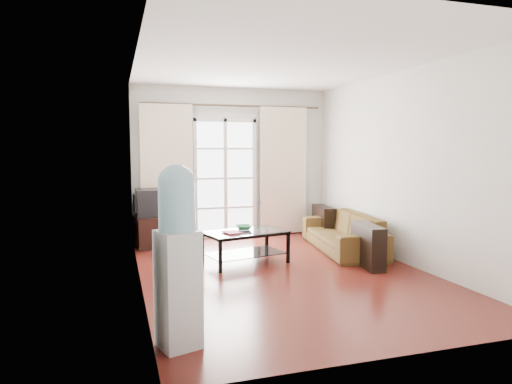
% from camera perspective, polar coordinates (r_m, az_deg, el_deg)
% --- Properties ---
extents(floor, '(5.20, 5.20, 0.00)m').
position_cam_1_polar(floor, '(6.11, 3.20, -9.86)').
color(floor, maroon).
rests_on(floor, ground).
extents(ceiling, '(5.20, 5.20, 0.00)m').
position_cam_1_polar(ceiling, '(5.99, 3.34, 15.91)').
color(ceiling, white).
rests_on(ceiling, wall_back).
extents(wall_back, '(3.60, 0.02, 2.70)m').
position_cam_1_polar(wall_back, '(8.38, -2.96, 3.64)').
color(wall_back, silver).
rests_on(wall_back, floor).
extents(wall_front, '(3.60, 0.02, 2.70)m').
position_cam_1_polar(wall_front, '(3.58, 17.94, 1.04)').
color(wall_front, silver).
rests_on(wall_front, floor).
extents(wall_left, '(0.02, 5.20, 2.70)m').
position_cam_1_polar(wall_left, '(5.53, -14.50, 2.58)').
color(wall_left, silver).
rests_on(wall_left, floor).
extents(wall_right, '(0.02, 5.20, 2.70)m').
position_cam_1_polar(wall_right, '(6.74, 17.78, 2.97)').
color(wall_right, silver).
rests_on(wall_right, floor).
extents(french_door, '(1.16, 0.06, 2.15)m').
position_cam_1_polar(french_door, '(8.31, -3.86, 1.72)').
color(french_door, white).
rests_on(french_door, wall_back).
extents(curtain_rod, '(3.30, 0.04, 0.04)m').
position_cam_1_polar(curtain_rod, '(8.32, -2.82, 10.73)').
color(curtain_rod, '#4C3F2D').
rests_on(curtain_rod, wall_back).
extents(curtain_left, '(0.90, 0.07, 2.35)m').
position_cam_1_polar(curtain_left, '(8.06, -11.05, 2.41)').
color(curtain_left, '#FFEACD').
rests_on(curtain_left, curtain_rod).
extents(curtain_right, '(0.90, 0.07, 2.35)m').
position_cam_1_polar(curtain_right, '(8.56, 3.43, 2.67)').
color(curtain_right, '#FFEACD').
rests_on(curtain_right, curtain_rod).
extents(radiator, '(0.64, 0.12, 0.64)m').
position_cam_1_polar(radiator, '(8.61, 2.42, -3.13)').
color(radiator, gray).
rests_on(radiator, floor).
extents(sofa, '(2.23, 1.36, 0.59)m').
position_cam_1_polar(sofa, '(7.40, 10.75, -4.92)').
color(sofa, brown).
rests_on(sofa, floor).
extents(coffee_table, '(1.23, 0.87, 0.45)m').
position_cam_1_polar(coffee_table, '(6.45, -1.34, -6.34)').
color(coffee_table, silver).
rests_on(coffee_table, floor).
extents(bowl, '(0.26, 0.26, 0.06)m').
position_cam_1_polar(bowl, '(6.57, -1.53, -4.43)').
color(bowl, green).
rests_on(bowl, coffee_table).
extents(book, '(0.32, 0.35, 0.02)m').
position_cam_1_polar(book, '(6.22, -3.82, -5.17)').
color(book, '#B13615').
rests_on(book, coffee_table).
extents(remote, '(0.18, 0.08, 0.02)m').
position_cam_1_polar(remote, '(6.36, -1.48, -4.96)').
color(remote, black).
rests_on(remote, coffee_table).
extents(tv_stand, '(0.53, 0.73, 0.50)m').
position_cam_1_polar(tv_stand, '(7.76, -13.16, -4.81)').
color(tv_stand, black).
rests_on(tv_stand, floor).
extents(crt_tv, '(0.51, 0.50, 0.44)m').
position_cam_1_polar(crt_tv, '(7.73, -13.24, -1.30)').
color(crt_tv, black).
rests_on(crt_tv, tv_stand).
extents(task_chair, '(0.74, 0.74, 0.91)m').
position_cam_1_polar(task_chair, '(7.56, -9.69, -4.86)').
color(task_chair, black).
rests_on(task_chair, floor).
extents(water_cooler, '(0.38, 0.38, 1.49)m').
position_cam_1_polar(water_cooler, '(3.73, -9.77, -7.50)').
color(water_cooler, silver).
rests_on(water_cooler, floor).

